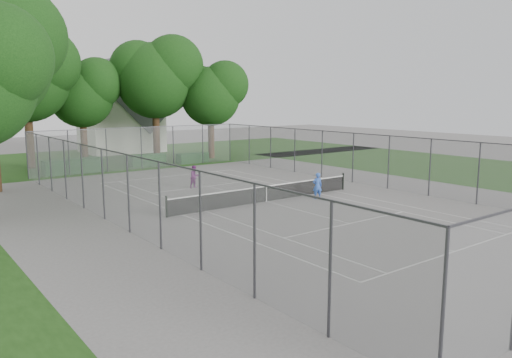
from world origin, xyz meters
TOP-DOWN VIEW (x-y plane):
  - ground at (0.00, 0.00)m, footprint 120.00×120.00m
  - grass_far at (0.00, 26.00)m, footprint 60.00×20.00m
  - grass_right at (22.00, 0.00)m, footprint 16.00×40.00m
  - court_markings at (0.00, 0.00)m, footprint 11.03×23.83m
  - tennis_net at (0.00, 0.00)m, footprint 12.87×0.10m
  - perimeter_fence at (0.00, 0.00)m, footprint 18.08×34.08m
  - tree_far_left at (-7.26, 22.95)m, footprint 8.10×7.39m
  - tree_far_midleft at (-2.26, 24.38)m, footprint 6.67×6.09m
  - tree_far_midright at (3.99, 22.01)m, footprint 8.23×7.51m
  - tree_far_right at (8.82, 19.83)m, footprint 6.63×6.05m
  - hedge_left at (-5.44, 17.96)m, footprint 4.53×1.36m
  - hedge_mid at (1.20, 18.44)m, footprint 3.18×0.91m
  - hedge_right at (5.50, 18.04)m, footprint 2.94×1.08m
  - house at (3.89, 30.73)m, footprint 7.95×6.16m
  - girl_player at (2.90, -1.20)m, footprint 0.68×0.57m
  - woman_player at (-1.06, 6.36)m, footprint 0.83×0.70m

SIDE VIEW (x-z plane):
  - ground at x=0.00m, z-range 0.00..0.00m
  - grass_far at x=0.00m, z-range 0.00..0.00m
  - grass_right at x=22.00m, z-range 0.00..0.00m
  - court_markings at x=0.00m, z-range 0.00..0.01m
  - hedge_right at x=5.50m, z-range 0.00..0.88m
  - hedge_mid at x=1.20m, z-range 0.00..1.00m
  - tennis_net at x=0.00m, z-range -0.04..1.06m
  - hedge_left at x=-5.44m, z-range 0.00..1.13m
  - woman_player at x=-1.06m, z-range 0.00..1.52m
  - girl_player at x=2.90m, z-range 0.00..1.58m
  - perimeter_fence at x=0.00m, z-range 0.05..3.57m
  - house at x=3.89m, z-range -0.97..8.93m
  - tree_far_right at x=8.82m, z-range 1.78..11.31m
  - tree_far_midleft at x=-2.26m, z-range 1.79..11.39m
  - tree_far_left at x=-7.26m, z-range 2.18..13.82m
  - tree_far_midright at x=3.99m, z-range 2.22..14.05m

